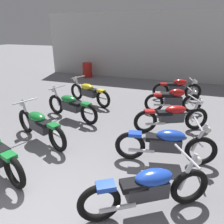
{
  "coord_description": "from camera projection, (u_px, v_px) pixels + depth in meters",
  "views": [
    {
      "loc": [
        1.87,
        -1.73,
        2.75
      ],
      "look_at": [
        0.0,
        3.48,
        0.55
      ],
      "focal_mm": 33.79,
      "sensor_mm": 36.0,
      "label": 1
    }
  ],
  "objects": [
    {
      "name": "motorcycle_right_row_1",
      "position": [
        166.0,
        144.0,
        4.51
      ],
      "size": [
        2.15,
        0.78,
        0.97
      ],
      "color": "black",
      "rests_on": "ground"
    },
    {
      "name": "oil_drum",
      "position": [
        87.0,
        70.0,
        12.58
      ],
      "size": [
        0.59,
        0.59,
        0.85
      ],
      "color": "red",
      "rests_on": "ground"
    },
    {
      "name": "motorcycle_right_row_2",
      "position": [
        172.0,
        116.0,
        5.91
      ],
      "size": [
        1.98,
        1.13,
        0.97
      ],
      "color": "black",
      "rests_on": "ground"
    },
    {
      "name": "motorcycle_left_row_3",
      "position": [
        89.0,
        92.0,
        8.15
      ],
      "size": [
        2.06,
        1.0,
        0.97
      ],
      "color": "black",
      "rests_on": "ground"
    },
    {
      "name": "back_wall",
      "position": [
        155.0,
        47.0,
        11.56
      ],
      "size": [
        13.08,
        0.24,
        3.6
      ],
      "primitive_type": "cube",
      "color": "#BCBAB7",
      "rests_on": "ground"
    },
    {
      "name": "motorcycle_right_row_4",
      "position": [
        177.0,
        89.0,
        8.61
      ],
      "size": [
        1.93,
        0.7,
        0.88
      ],
      "color": "black",
      "rests_on": "ground"
    },
    {
      "name": "motorcycle_left_row_1",
      "position": [
        40.0,
        125.0,
        5.39
      ],
      "size": [
        2.05,
        1.01,
        0.97
      ],
      "color": "black",
      "rests_on": "ground"
    },
    {
      "name": "motorcycle_right_row_0",
      "position": [
        148.0,
        189.0,
        3.25
      ],
      "size": [
        1.87,
        1.28,
        0.97
      ],
      "color": "black",
      "rests_on": "ground"
    },
    {
      "name": "motorcycle_left_row_2",
      "position": [
        71.0,
        106.0,
        6.74
      ],
      "size": [
        2.12,
        0.85,
        0.97
      ],
      "color": "black",
      "rests_on": "ground"
    },
    {
      "name": "motorcycle_right_row_3",
      "position": [
        174.0,
        100.0,
        7.25
      ],
      "size": [
        1.91,
        0.74,
        0.88
      ],
      "color": "black",
      "rests_on": "ground"
    }
  ]
}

